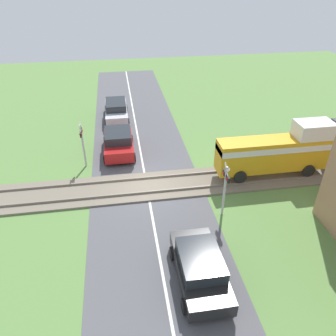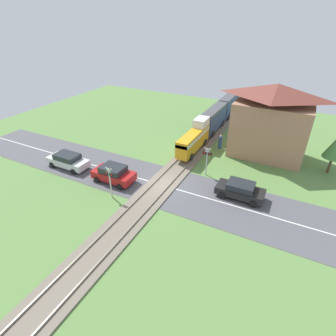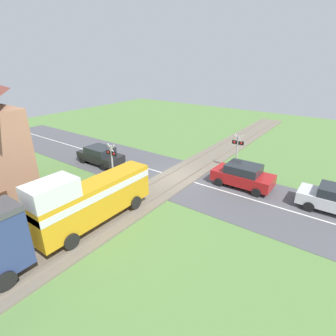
{
  "view_description": "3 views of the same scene",
  "coord_description": "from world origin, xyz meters",
  "views": [
    {
      "loc": [
        15.46,
        -1.23,
        11.09
      ],
      "look_at": [
        0.0,
        1.24,
        1.2
      ],
      "focal_mm": 35.0,
      "sensor_mm": 36.0,
      "label": 1
    },
    {
      "loc": [
        9.72,
        -17.71,
        13.65
      ],
      "look_at": [
        0.0,
        1.24,
        1.2
      ],
      "focal_mm": 28.0,
      "sensor_mm": 36.0,
      "label": 2
    },
    {
      "loc": [
        -9.82,
        14.73,
        8.18
      ],
      "look_at": [
        0.0,
        1.24,
        1.2
      ],
      "focal_mm": 28.0,
      "sensor_mm": 36.0,
      "label": 3
    }
  ],
  "objects": [
    {
      "name": "crossing_signal_east_approach",
      "position": [
        2.97,
        3.6,
        1.92
      ],
      "size": [
        0.9,
        0.18,
        2.99
      ],
      "color": "#B7B7B7",
      "rests_on": "ground_plane"
    },
    {
      "name": "car_behind_queue",
      "position": [
        -10.17,
        -1.44,
        0.79
      ],
      "size": [
        4.51,
        1.91,
        1.51
      ],
      "color": "silver",
      "rests_on": "ground_plane"
    },
    {
      "name": "road_surface",
      "position": [
        0.0,
        0.0,
        0.01
      ],
      "size": [
        48.0,
        6.4,
        0.02
      ],
      "color": "#515156",
      "rests_on": "ground_plane"
    },
    {
      "name": "pedestrian_by_station",
      "position": [
        2.37,
        10.06,
        0.77
      ],
      "size": [
        0.42,
        0.42,
        1.69
      ],
      "color": "#2D4C8E",
      "rests_on": "ground_plane"
    },
    {
      "name": "track_bed",
      "position": [
        0.0,
        0.0,
        0.07
      ],
      "size": [
        2.8,
        48.0,
        0.24
      ],
      "color": "#756B5B",
      "rests_on": "ground_plane"
    },
    {
      "name": "ground_plane",
      "position": [
        0.0,
        0.0,
        0.0
      ],
      "size": [
        60.0,
        60.0,
        0.0
      ],
      "primitive_type": "plane",
      "color": "#5B8442"
    },
    {
      "name": "car_near_crossing",
      "position": [
        -4.37,
        -1.44,
        0.83
      ],
      "size": [
        4.01,
        2.05,
        1.6
      ],
      "color": "#A81919",
      "rests_on": "ground_plane"
    },
    {
      "name": "crossing_signal_west_approach",
      "position": [
        -2.97,
        -3.6,
        1.92
      ],
      "size": [
        0.9,
        0.18,
        2.99
      ],
      "color": "#B7B7B7",
      "rests_on": "ground_plane"
    },
    {
      "name": "car_far_side",
      "position": [
        6.84,
        1.44,
        0.76
      ],
      "size": [
        4.04,
        1.95,
        1.45
      ],
      "color": "black",
      "rests_on": "ground_plane"
    }
  ]
}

